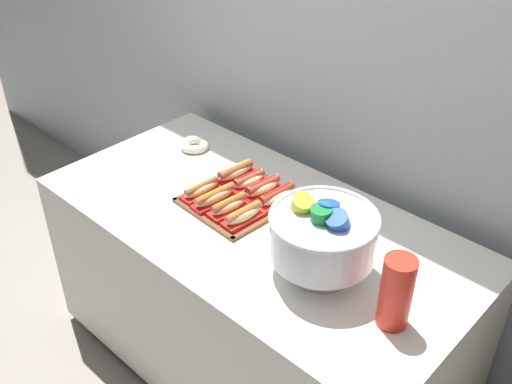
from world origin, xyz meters
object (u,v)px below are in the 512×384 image
hot_dog_5 (249,181)px  punch_bowl (323,235)px  hot_dog_2 (229,206)px  cup_stack (396,292)px  hot_dog_1 (215,198)px  donut (195,145)px  hot_dog_4 (235,173)px  hot_dog_6 (263,188)px  hot_dog_7 (277,197)px  serving_tray (239,200)px  buffet_table (255,293)px  hot_dog_0 (202,190)px  hot_dog_3 (244,215)px

hot_dog_5 → punch_bowl: 0.53m
hot_dog_2 → cup_stack: cup_stack is taller
hot_dog_1 → cup_stack: 0.78m
hot_dog_5 → donut: size_ratio=1.30×
hot_dog_4 → cup_stack: 0.87m
hot_dog_6 → hot_dog_7: size_ratio=0.96×
cup_stack → donut: (-1.14, 0.28, -0.10)m
serving_tray → punch_bowl: (0.45, -0.11, 0.14)m
buffet_table → hot_dog_1: (-0.16, -0.04, 0.39)m
hot_dog_0 → punch_bowl: size_ratio=0.51×
hot_dog_3 → hot_dog_5: hot_dog_3 is taller
hot_dog_4 → cup_stack: (0.84, -0.22, 0.08)m
hot_dog_4 → buffet_table: bearing=-29.3°
hot_dog_7 → hot_dog_5: bearing=176.9°
hot_dog_0 → hot_dog_3: bearing=-3.1°
hot_dog_6 → donut: hot_dog_6 is taller
hot_dog_2 → hot_dog_3: same height
hot_dog_6 → donut: 0.45m
serving_tray → hot_dog_5: hot_dog_5 is taller
hot_dog_3 → donut: size_ratio=1.32×
serving_tray → hot_dog_5: (-0.03, 0.08, 0.03)m
hot_dog_5 → cup_stack: (0.76, -0.22, 0.08)m
hot_dog_2 → hot_dog_5: bearing=111.3°
hot_dog_7 → donut: (-0.52, 0.07, -0.02)m
buffet_table → hot_dog_6: bearing=121.7°
cup_stack → buffet_table: bearing=170.9°
serving_tray → hot_dog_6: hot_dog_6 is taller
buffet_table → donut: 0.67m
serving_tray → hot_dog_5: bearing=111.3°
cup_stack → hot_dog_0: bearing=176.0°
serving_tray → buffet_table: bearing=-17.5°
hot_dog_4 → hot_dog_6: hot_dog_6 is taller
cup_stack → hot_dog_5: bearing=163.9°
hot_dog_1 → hot_dog_5: hot_dog_1 is taller
punch_bowl → donut: punch_bowl is taller
hot_dog_0 → hot_dog_6: bearing=44.6°
buffet_table → serving_tray: size_ratio=4.18×
punch_bowl → hot_dog_3: bearing=177.2°
hot_dog_7 → serving_tray: bearing=-146.9°
hot_dog_4 → hot_dog_5: bearing=-3.1°
hot_dog_4 → punch_bowl: size_ratio=0.55×
serving_tray → hot_dog_3: hot_dog_3 is taller
hot_dog_7 → punch_bowl: size_ratio=0.54×
buffet_table → hot_dog_1: 0.42m
hot_dog_1 → hot_dog_5: bearing=86.9°
hot_dog_0 → donut: bearing=142.3°
hot_dog_5 → hot_dog_6: hot_dog_6 is taller
buffet_table → hot_dog_7: (0.00, 0.11, 0.39)m
punch_bowl → cup_stack: (0.27, -0.03, -0.03)m
hot_dog_2 → punch_bowl: size_ratio=0.49×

